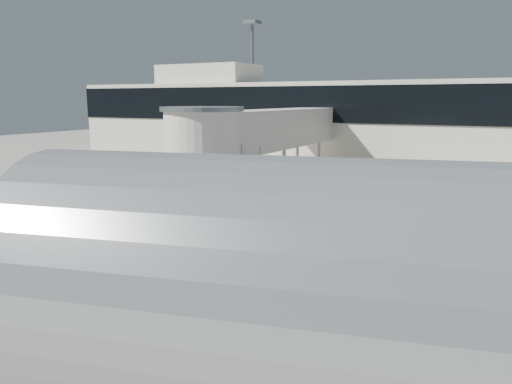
% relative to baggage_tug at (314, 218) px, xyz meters
% --- Properties ---
extents(ground, '(140.00, 140.00, 0.00)m').
position_rel_baggage_tug_xyz_m(ground, '(-3.50, -4.64, -0.66)').
color(ground, '#A39E91').
rests_on(ground, ground).
extents(lane_markings, '(40.00, 30.00, 0.02)m').
position_rel_baggage_tug_xyz_m(lane_markings, '(-4.16, 4.69, -0.65)').
color(lane_markings, silver).
rests_on(lane_markings, ground).
extents(terminal, '(64.00, 12.11, 15.20)m').
position_rel_baggage_tug_xyz_m(terminal, '(-3.85, 25.30, 3.45)').
color(terminal, silver).
rests_on(terminal, ground).
extents(jet_bridge, '(5.70, 20.40, 6.03)m').
position_rel_baggage_tug_xyz_m(jet_bridge, '(-7.47, 7.63, 3.63)').
color(jet_bridge, beige).
rests_on(jet_bridge, ground).
extents(baggage_tug, '(2.98, 2.29, 1.81)m').
position_rel_baggage_tug_xyz_m(baggage_tug, '(0.00, 0.00, 0.00)').
color(baggage_tug, maroon).
rests_on(baggage_tug, ground).
extents(suitcase_cart, '(3.41, 1.97, 1.31)m').
position_rel_baggage_tug_xyz_m(suitcase_cart, '(3.53, -0.25, -0.19)').
color(suitcase_cart, black).
rests_on(suitcase_cart, ground).
extents(box_cart_near, '(3.36, 1.39, 1.32)m').
position_rel_baggage_tug_xyz_m(box_cart_near, '(-2.45, -7.73, -0.13)').
color(box_cart_near, black).
rests_on(box_cart_near, ground).
extents(box_cart_far, '(3.49, 1.54, 1.36)m').
position_rel_baggage_tug_xyz_m(box_cart_far, '(-10.10, -2.05, -0.16)').
color(box_cart_far, black).
rests_on(box_cart_far, ground).
extents(ground_worker, '(0.83, 0.76, 1.91)m').
position_rel_baggage_tug_xyz_m(ground_worker, '(-2.00, -7.47, 0.30)').
color(ground_worker, '#B0E618').
rests_on(ground_worker, ground).
extents(minivan, '(3.30, 5.13, 1.81)m').
position_rel_baggage_tug_xyz_m(minivan, '(5.64, 9.84, 0.43)').
color(minivan, white).
rests_on(minivan, ground).
extents(belt_loader, '(4.59, 2.72, 2.08)m').
position_rel_baggage_tug_xyz_m(belt_loader, '(-18.67, 18.65, 0.14)').
color(belt_loader, maroon).
rests_on(belt_loader, ground).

